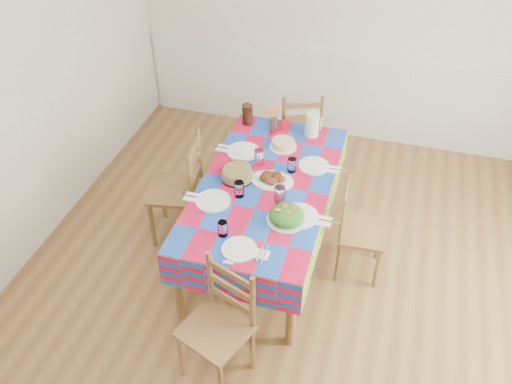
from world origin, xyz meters
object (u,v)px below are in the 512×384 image
at_px(dining_table, 266,192).
at_px(meat_platter, 272,179).
at_px(tea_pitcher, 247,114).
at_px(chair_right, 357,231).
at_px(chair_left, 180,190).
at_px(chair_far, 299,133).
at_px(chair_near, 219,326).
at_px(green_pitcher, 312,124).

distance_m(dining_table, meat_platter, 0.12).
bearing_deg(tea_pitcher, dining_table, -63.85).
bearing_deg(dining_table, meat_platter, 45.58).
distance_m(meat_platter, chair_right, 0.78).
distance_m(dining_table, chair_left, 0.76).
bearing_deg(chair_far, chair_near, 70.09).
height_order(tea_pitcher, chair_left, chair_left).
xyz_separation_m(green_pitcher, chair_far, (-0.19, 0.40, -0.38)).
distance_m(green_pitcher, chair_near, 1.99).
relative_size(tea_pitcher, chair_far, 0.20).
bearing_deg(dining_table, tea_pitcher, 116.15).
height_order(dining_table, chair_left, chair_left).
distance_m(green_pitcher, chair_far, 0.58).
distance_m(green_pitcher, tea_pitcher, 0.59).
bearing_deg(dining_table, green_pitcher, 75.40).
distance_m(dining_table, chair_right, 0.78).
bearing_deg(chair_near, dining_table, 111.65).
height_order(green_pitcher, tea_pitcher, green_pitcher).
xyz_separation_m(tea_pitcher, chair_left, (-0.35, -0.78, -0.33)).
bearing_deg(green_pitcher, meat_platter, -102.49).
bearing_deg(chair_far, chair_right, 101.90).
bearing_deg(chair_far, tea_pitcher, 23.39).
bearing_deg(green_pitcher, chair_right, -54.86).
xyz_separation_m(meat_platter, chair_right, (0.71, -0.04, -0.33)).
height_order(chair_far, chair_right, chair_far).
bearing_deg(meat_platter, green_pitcher, 77.51).
relative_size(chair_near, chair_left, 0.93).
distance_m(tea_pitcher, chair_far, 0.66).
relative_size(chair_far, chair_right, 1.09).
bearing_deg(green_pitcher, chair_left, -140.95).
height_order(meat_platter, tea_pitcher, tea_pitcher).
distance_m(chair_near, chair_left, 1.40).
distance_m(dining_table, chair_near, 1.19).
distance_m(meat_platter, tea_pitcher, 0.87).
bearing_deg(green_pitcher, dining_table, -104.60).
xyz_separation_m(dining_table, green_pitcher, (0.20, 0.77, 0.18)).
bearing_deg(chair_right, chair_near, 144.50).
bearing_deg(chair_right, chair_far, 28.23).
relative_size(green_pitcher, chair_far, 0.23).
bearing_deg(green_pitcher, tea_pitcher, 177.81).
xyz_separation_m(chair_far, chair_right, (0.73, -1.18, -0.04)).
bearing_deg(chair_near, chair_left, 143.44).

